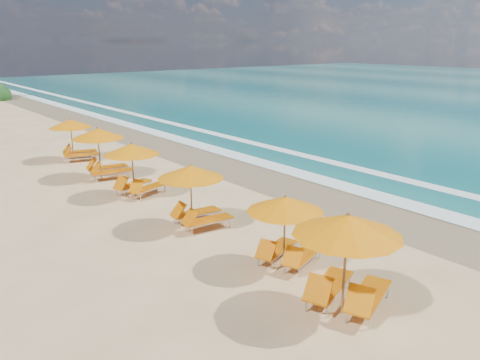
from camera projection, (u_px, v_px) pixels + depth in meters
ground at (240, 210)px, 18.29m from camera, size 160.00×160.00×0.00m
wet_sand at (312, 190)px, 20.71m from camera, size 4.00×160.00×0.01m
surf_foam at (352, 179)px, 22.34m from camera, size 4.00×160.00×0.01m
station_1 at (348, 255)px, 11.15m from camera, size 3.28×3.22×2.55m
station_2 at (287, 226)px, 13.47m from camera, size 2.77×2.71×2.18m
station_3 at (196, 192)px, 16.30m from camera, size 2.64×2.50×2.29m
station_4 at (136, 166)px, 19.71m from camera, size 2.91×2.84×2.29m
station_5 at (103, 149)px, 22.33m from camera, size 2.93×2.80×2.43m
station_6 at (75, 137)px, 25.72m from camera, size 2.84×2.75×2.27m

